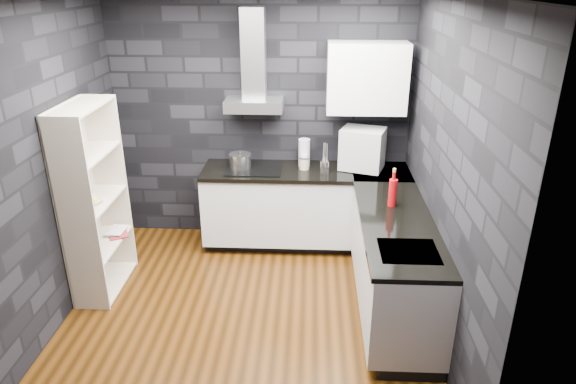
# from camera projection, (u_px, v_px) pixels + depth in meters

# --- Properties ---
(ground) EXTENTS (3.20, 3.20, 0.00)m
(ground) POSITION_uv_depth(u_px,v_px,m) (247.00, 312.00, 4.63)
(ground) COLOR #412309
(wall_back) EXTENTS (3.20, 0.05, 2.70)m
(wall_back) POSITION_uv_depth(u_px,v_px,m) (261.00, 120.00, 5.59)
(wall_back) COLOR black
(wall_back) RESTS_ON ground
(wall_front) EXTENTS (3.20, 0.05, 2.70)m
(wall_front) POSITION_uv_depth(u_px,v_px,m) (200.00, 288.00, 2.61)
(wall_front) COLOR black
(wall_front) RESTS_ON ground
(wall_left) EXTENTS (0.05, 3.20, 2.70)m
(wall_left) POSITION_uv_depth(u_px,v_px,m) (43.00, 170.00, 4.17)
(wall_left) COLOR black
(wall_left) RESTS_ON ground
(wall_right) EXTENTS (0.05, 3.20, 2.70)m
(wall_right) POSITION_uv_depth(u_px,v_px,m) (447.00, 177.00, 4.03)
(wall_right) COLOR black
(wall_right) RESTS_ON ground
(toekick_back) EXTENTS (2.18, 0.50, 0.10)m
(toekick_back) POSITION_uv_depth(u_px,v_px,m) (305.00, 238.00, 5.82)
(toekick_back) COLOR black
(toekick_back) RESTS_ON ground
(toekick_right) EXTENTS (0.50, 1.78, 0.10)m
(toekick_right) POSITION_uv_depth(u_px,v_px,m) (395.00, 305.00, 4.64)
(toekick_right) COLOR black
(toekick_right) RESTS_ON ground
(counter_back_cab) EXTENTS (2.20, 0.60, 0.76)m
(counter_back_cab) POSITION_uv_depth(u_px,v_px,m) (305.00, 205.00, 5.61)
(counter_back_cab) COLOR silver
(counter_back_cab) RESTS_ON ground
(counter_right_cab) EXTENTS (0.60, 1.80, 0.76)m
(counter_right_cab) POSITION_uv_depth(u_px,v_px,m) (395.00, 264.00, 4.48)
(counter_right_cab) COLOR silver
(counter_right_cab) RESTS_ON ground
(counter_back_top) EXTENTS (2.20, 0.62, 0.04)m
(counter_back_top) POSITION_uv_depth(u_px,v_px,m) (306.00, 172.00, 5.45)
(counter_back_top) COLOR black
(counter_back_top) RESTS_ON counter_back_cab
(counter_right_top) EXTENTS (0.62, 1.80, 0.04)m
(counter_right_top) POSITION_uv_depth(u_px,v_px,m) (397.00, 223.00, 4.32)
(counter_right_top) COLOR black
(counter_right_top) RESTS_ON counter_right_cab
(counter_corner_top) EXTENTS (0.62, 0.62, 0.04)m
(counter_corner_top) POSITION_uv_depth(u_px,v_px,m) (381.00, 173.00, 5.42)
(counter_corner_top) COLOR black
(counter_corner_top) RESTS_ON counter_right_cab
(hood_body) EXTENTS (0.60, 0.34, 0.12)m
(hood_body) POSITION_uv_depth(u_px,v_px,m) (254.00, 105.00, 5.33)
(hood_body) COLOR #B6B6BB
(hood_body) RESTS_ON wall_back
(hood_chimney) EXTENTS (0.24, 0.20, 0.90)m
(hood_chimney) POSITION_uv_depth(u_px,v_px,m) (254.00, 54.00, 5.20)
(hood_chimney) COLOR #B6B6BB
(hood_chimney) RESTS_ON hood_body
(upper_cabinet) EXTENTS (0.80, 0.35, 0.70)m
(upper_cabinet) POSITION_uv_depth(u_px,v_px,m) (367.00, 78.00, 5.16)
(upper_cabinet) COLOR silver
(upper_cabinet) RESTS_ON wall_back
(cooktop) EXTENTS (0.58, 0.50, 0.01)m
(cooktop) POSITION_uv_depth(u_px,v_px,m) (254.00, 168.00, 5.47)
(cooktop) COLOR black
(cooktop) RESTS_ON counter_back_top
(sink_rim) EXTENTS (0.44, 0.40, 0.01)m
(sink_rim) POSITION_uv_depth(u_px,v_px,m) (409.00, 252.00, 3.85)
(sink_rim) COLOR #B6B6BB
(sink_rim) RESTS_ON counter_right_top
(pot) EXTENTS (0.27, 0.27, 0.13)m
(pot) POSITION_uv_depth(u_px,v_px,m) (240.00, 161.00, 5.46)
(pot) COLOR silver
(pot) RESTS_ON cooktop
(glass_vase) EXTENTS (0.14, 0.14, 0.30)m
(glass_vase) POSITION_uv_depth(u_px,v_px,m) (304.00, 153.00, 5.49)
(glass_vase) COLOR silver
(glass_vase) RESTS_ON counter_back_top
(storage_jar) EXTENTS (0.11, 0.11, 0.12)m
(storage_jar) POSITION_uv_depth(u_px,v_px,m) (304.00, 164.00, 5.44)
(storage_jar) COLOR tan
(storage_jar) RESTS_ON counter_back_top
(utensil_crock) EXTENTS (0.12, 0.12, 0.12)m
(utensil_crock) POSITION_uv_depth(u_px,v_px,m) (325.00, 167.00, 5.36)
(utensil_crock) COLOR silver
(utensil_crock) RESTS_ON counter_back_top
(appliance_garage) EXTENTS (0.52, 0.45, 0.43)m
(appliance_garage) POSITION_uv_depth(u_px,v_px,m) (362.00, 149.00, 5.38)
(appliance_garage) COLOR #AFB1B6
(appliance_garage) RESTS_ON counter_back_top
(red_bottle) EXTENTS (0.09, 0.09, 0.25)m
(red_bottle) POSITION_uv_depth(u_px,v_px,m) (393.00, 193.00, 4.55)
(red_bottle) COLOR #98080D
(red_bottle) RESTS_ON counter_right_top
(bookshelf) EXTENTS (0.51, 0.86, 1.80)m
(bookshelf) POSITION_uv_depth(u_px,v_px,m) (95.00, 201.00, 4.69)
(bookshelf) COLOR beige
(bookshelf) RESTS_ON ground
(fruit_bowl) EXTENTS (0.29, 0.29, 0.06)m
(fruit_bowl) POSITION_uv_depth(u_px,v_px,m) (91.00, 201.00, 4.61)
(fruit_bowl) COLOR white
(fruit_bowl) RESTS_ON bookshelf
(book_red) EXTENTS (0.16, 0.10, 0.23)m
(book_red) POSITION_uv_depth(u_px,v_px,m) (107.00, 226.00, 4.95)
(book_red) COLOR maroon
(book_red) RESTS_ON bookshelf
(book_second) EXTENTS (0.16, 0.03, 0.22)m
(book_second) POSITION_uv_depth(u_px,v_px,m) (107.00, 221.00, 5.01)
(book_second) COLOR #B2B2B2
(book_second) RESTS_ON bookshelf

